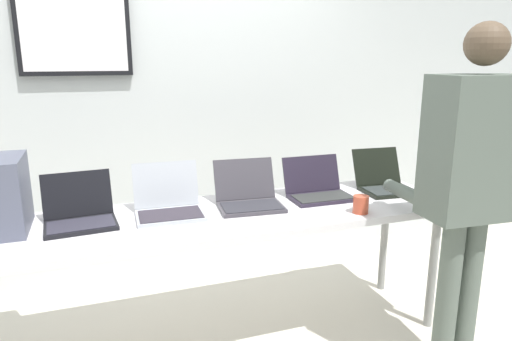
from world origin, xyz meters
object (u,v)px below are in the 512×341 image
at_px(laptop_station_0, 80,213).
at_px(coffee_mug, 361,204).
at_px(person, 471,172).
at_px(workbench, 221,223).
at_px(laptop_station_1, 169,203).
at_px(laptop_station_4, 384,181).
at_px(laptop_station_2, 248,196).
at_px(laptop_station_3, 318,188).

relative_size(laptop_station_0, coffee_mug, 3.76).
relative_size(laptop_station_0, person, 0.20).
bearing_deg(workbench, laptop_station_0, 173.81).
xyz_separation_m(workbench, laptop_station_1, (-0.27, 0.08, 0.12)).
xyz_separation_m(laptop_station_1, coffee_mug, (0.99, -0.33, -0.01)).
bearing_deg(laptop_station_1, laptop_station_4, 0.37).
distance_m(laptop_station_0, laptop_station_4, 1.82).
distance_m(laptop_station_0, coffee_mug, 1.48).
bearing_deg(laptop_station_2, person, -37.78).
distance_m(workbench, coffee_mug, 0.77).
bearing_deg(laptop_station_0, coffee_mug, -12.85).
distance_m(laptop_station_4, coffee_mug, 0.51).
bearing_deg(laptop_station_2, laptop_station_3, 2.15).
distance_m(laptop_station_1, person, 1.54).
xyz_separation_m(laptop_station_2, laptop_station_3, (0.45, 0.02, -0.00)).
height_order(laptop_station_3, coffee_mug, laptop_station_3).
relative_size(laptop_station_1, laptop_station_4, 1.00).
height_order(laptop_station_0, laptop_station_3, laptop_station_0).
bearing_deg(person, laptop_station_3, 122.29).
distance_m(workbench, laptop_station_2, 0.23).
bearing_deg(coffee_mug, laptop_station_3, 104.41).
distance_m(laptop_station_0, laptop_station_2, 0.90).
xyz_separation_m(laptop_station_3, laptop_station_4, (0.47, -0.00, 0.00)).
relative_size(workbench, laptop_station_3, 7.27).
distance_m(laptop_station_2, person, 1.16).
height_order(laptop_station_1, person, person).
relative_size(person, coffee_mug, 18.41).
bearing_deg(laptop_station_0, person, -21.23).
xyz_separation_m(laptop_station_0, coffee_mug, (1.44, -0.33, -0.01)).
distance_m(laptop_station_3, laptop_station_4, 0.47).
bearing_deg(coffee_mug, laptop_station_1, 161.43).
height_order(laptop_station_4, person, person).
distance_m(workbench, laptop_station_0, 0.73).
xyz_separation_m(person, coffee_mug, (-0.36, 0.37, -0.24)).
height_order(workbench, laptop_station_0, laptop_station_0).
bearing_deg(laptop_station_3, person, -57.71).
relative_size(laptop_station_3, person, 0.21).
distance_m(laptop_station_1, laptop_station_3, 0.90).
height_order(laptop_station_0, laptop_station_2, laptop_station_0).
bearing_deg(workbench, laptop_station_1, 163.13).
bearing_deg(laptop_station_0, workbench, -6.19).
xyz_separation_m(laptop_station_0, laptop_station_2, (0.90, -0.00, -0.00)).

